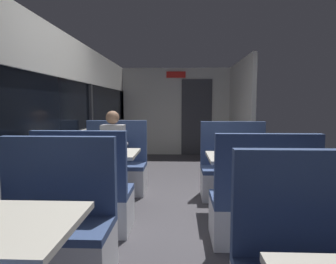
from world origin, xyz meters
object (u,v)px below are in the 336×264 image
Objects in this scene: bench_near_window_facing_entry at (52,237)px; bench_mid_window_facing_end at (86,201)px; seated_passenger at (114,158)px; bench_rear_aisle_facing_entry at (234,175)px; bench_rear_aisle_facing_end at (261,211)px; bench_mid_window_facing_entry at (115,171)px; dining_table_mid_window at (103,160)px; dining_table_rear_aisle at (245,164)px.

bench_mid_window_facing_end is (0.00, 0.83, 0.00)m from bench_near_window_facing_entry.
bench_mid_window_facing_end is 0.87× the size of seated_passenger.
bench_rear_aisle_facing_entry is (1.79, 2.03, 0.00)m from bench_near_window_facing_entry.
bench_near_window_facing_entry is at bearing -131.47° from bench_rear_aisle_facing_entry.
bench_mid_window_facing_end is at bearing 173.62° from bench_rear_aisle_facing_end.
bench_near_window_facing_entry is at bearing -90.00° from bench_mid_window_facing_end.
bench_near_window_facing_entry is 2.16m from seated_passenger.
bench_rear_aisle_facing_entry is at bearing -6.38° from bench_mid_window_facing_entry.
bench_mid_window_facing_end reaches higher than dining_table_mid_window.
bench_rear_aisle_facing_end is at bearing -6.38° from bench_mid_window_facing_end.
bench_mid_window_facing_entry is at bearing 90.00° from seated_passenger.
bench_mid_window_facing_entry reaches higher than dining_table_rear_aisle.
bench_near_window_facing_entry is 1.22× the size of dining_table_mid_window.
bench_rear_aisle_facing_end is (1.79, -0.20, 0.00)m from bench_mid_window_facing_end.
bench_near_window_facing_entry is 0.87× the size of seated_passenger.
bench_rear_aisle_facing_end is 1.40m from bench_rear_aisle_facing_entry.
seated_passenger reaches higher than dining_table_mid_window.
bench_mid_window_facing_end and bench_rear_aisle_facing_entry have the same top height.
dining_table_mid_window is at bearing 173.62° from dining_table_rear_aisle.
dining_table_mid_window is at bearing -90.00° from bench_mid_window_facing_entry.
dining_table_mid_window is (0.00, 1.53, 0.31)m from bench_near_window_facing_entry.
bench_mid_window_facing_entry is at bearing 138.23° from bench_rear_aisle_facing_end.
bench_mid_window_facing_end is at bearing 90.00° from bench_near_window_facing_entry.
bench_mid_window_facing_end is 1.00× the size of bench_rear_aisle_facing_entry.
seated_passenger reaches higher than dining_table_rear_aisle.
bench_near_window_facing_entry is 2.70m from bench_rear_aisle_facing_entry.
bench_rear_aisle_facing_end is at bearing -90.00° from bench_rear_aisle_facing_entry.
bench_mid_window_facing_end is 1.22× the size of dining_table_rear_aisle.
dining_table_rear_aisle is (1.79, 1.33, 0.31)m from bench_near_window_facing_entry.
dining_table_rear_aisle is (1.79, -0.20, 0.00)m from dining_table_mid_window.
bench_mid_window_facing_end is at bearing -90.00° from dining_table_mid_window.
bench_mid_window_facing_entry reaches higher than dining_table_mid_window.
dining_table_rear_aisle is 0.77m from bench_rear_aisle_facing_entry.
bench_rear_aisle_facing_entry is 1.81m from seated_passenger.
bench_mid_window_facing_entry is 1.00× the size of bench_rear_aisle_facing_entry.
dining_table_mid_window is 1.88m from bench_rear_aisle_facing_entry.
dining_table_mid_window and dining_table_rear_aisle have the same top height.
dining_table_mid_window is at bearing 90.00° from bench_mid_window_facing_end.
seated_passenger reaches higher than bench_rear_aisle_facing_entry.
bench_rear_aisle_facing_end is (1.79, -1.60, 0.00)m from bench_mid_window_facing_entry.
seated_passenger is at bearing -90.00° from bench_mid_window_facing_entry.
dining_table_mid_window is 0.82× the size of bench_mid_window_facing_end.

